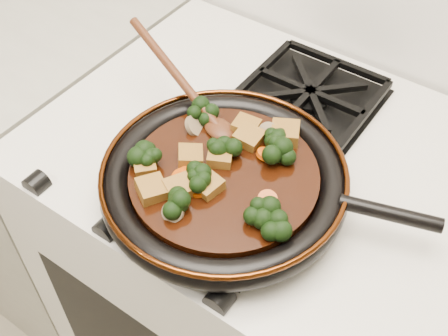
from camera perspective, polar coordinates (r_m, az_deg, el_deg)
The scene contains 33 objects.
stove at distance 1.30m, azimuth 3.29°, elevation -11.85°, with size 0.76×0.60×0.90m, color silver.
burner_grate_front at distance 0.85m, azimuth -0.49°, elevation -2.71°, with size 0.23×0.23×0.03m, color black, non-canonical shape.
burner_grate_back at distance 1.02m, azimuth 8.70°, elevation 7.28°, with size 0.23×0.23×0.03m, color black, non-canonical shape.
skillet at distance 0.83m, azimuth 0.13°, elevation -1.24°, with size 0.48×0.37×0.05m.
braising_sauce at distance 0.83m, azimuth 0.00°, elevation -0.98°, with size 0.28×0.28×0.02m, color black.
tofu_cube_0 at distance 0.86m, azimuth 2.52°, elevation 3.07°, with size 0.04×0.04×0.02m, color brown.
tofu_cube_1 at distance 0.83m, azimuth -3.44°, elevation 1.13°, with size 0.04×0.04×0.02m, color brown.
tofu_cube_2 at distance 0.83m, azimuth -0.42°, elevation 1.11°, with size 0.04×0.04×0.02m, color brown.
tofu_cube_3 at distance 0.79m, azimuth -7.34°, elevation -2.22°, with size 0.04×0.04×0.02m, color brown.
tofu_cube_4 at distance 0.87m, azimuth 6.23°, elevation 3.52°, with size 0.04×0.04×0.02m, color brown.
tofu_cube_5 at distance 0.83m, azimuth -8.05°, elevation 0.24°, with size 0.03×0.03×0.02m, color brown.
tofu_cube_6 at distance 0.88m, azimuth 2.24°, elevation 4.19°, with size 0.04×0.04×0.02m, color brown.
tofu_cube_7 at distance 0.79m, azimuth -1.60°, elevation -1.84°, with size 0.04×0.03×0.02m, color brown.
tofu_cube_8 at distance 0.79m, azimuth -4.56°, elevation -2.09°, with size 0.04×0.04×0.02m, color brown.
broccoli_floret_0 at distance 0.75m, azimuth 4.92°, elevation -6.00°, with size 0.06×0.06×0.05m, color black, non-canonical shape.
broccoli_floret_1 at distance 0.83m, azimuth -7.59°, elevation 1.25°, with size 0.06×0.06×0.06m, color black, non-canonical shape.
broccoli_floret_2 at distance 0.85m, azimuth 5.17°, elevation 2.68°, with size 0.06×0.06×0.05m, color black, non-canonical shape.
broccoli_floret_3 at distance 0.83m, azimuth 5.52°, elevation 1.39°, with size 0.06×0.06×0.06m, color black, non-canonical shape.
broccoli_floret_4 at distance 0.83m, azimuth -0.28°, elevation 1.51°, with size 0.06×0.06×0.05m, color black, non-canonical shape.
broccoli_floret_5 at distance 0.76m, azimuth 4.24°, elevation -4.71°, with size 0.06×0.06×0.05m, color black, non-canonical shape.
broccoli_floret_6 at distance 0.77m, azimuth -4.78°, elevation -4.05°, with size 0.06×0.06×0.05m, color black, non-canonical shape.
broccoli_floret_7 at distance 0.79m, azimuth -2.75°, elevation -1.18°, with size 0.06×0.06×0.06m, color black, non-canonical shape.
broccoli_floret_8 at distance 0.89m, azimuth -2.06°, elevation 5.24°, with size 0.06×0.06×0.05m, color black, non-canonical shape.
carrot_coin_0 at distance 0.81m, azimuth -3.38°, elevation -0.42°, with size 0.03×0.03×0.01m, color #C24205.
carrot_coin_1 at distance 0.79m, azimuth -2.53°, elevation -2.12°, with size 0.03×0.03×0.01m, color #C24205.
carrot_coin_2 at distance 0.78m, azimuth 4.43°, elevation -3.22°, with size 0.03×0.03×0.01m, color #C24205.
carrot_coin_3 at distance 0.86m, azimuth 1.93°, elevation 2.82°, with size 0.03×0.03×0.01m, color #C24205.
carrot_coin_4 at distance 0.84m, azimuth 4.28°, elevation 1.39°, with size 0.03×0.03×0.01m, color #C24205.
carrot_coin_5 at distance 0.81m, azimuth -4.36°, elevation -0.83°, with size 0.03×0.03×0.01m, color #C24205.
mushroom_slice_0 at distance 0.87m, azimuth 4.51°, elevation 3.63°, with size 0.03×0.03×0.01m, color olive.
mushroom_slice_1 at distance 0.88m, azimuth -2.97°, elevation 4.32°, with size 0.04×0.04×0.01m, color olive.
mushroom_slice_2 at distance 0.77m, azimuth -5.20°, elevation -4.46°, with size 0.03×0.03×0.01m, color olive.
wooden_spoon at distance 0.90m, azimuth -3.17°, elevation 7.34°, with size 0.16×0.07×0.25m.
Camera 1 is at (0.32, 1.11, 1.57)m, focal length 45.00 mm.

